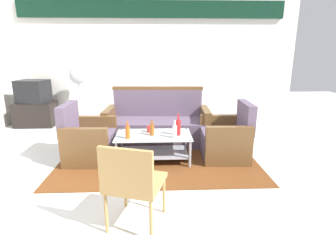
% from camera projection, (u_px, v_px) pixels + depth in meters
% --- Properties ---
extents(ground_plane, '(14.00, 14.00, 0.00)m').
position_uv_depth(ground_plane, '(152.00, 179.00, 3.30)').
color(ground_plane, white).
extents(wall_back, '(6.52, 0.19, 2.80)m').
position_uv_depth(wall_back, '(153.00, 56.00, 5.88)').
color(wall_back, silver).
rests_on(wall_back, ground).
extents(rug, '(2.91, 2.08, 0.01)m').
position_uv_depth(rug, '(158.00, 156.00, 4.03)').
color(rug, brown).
rests_on(rug, ground).
extents(couch, '(1.83, 0.82, 0.96)m').
position_uv_depth(couch, '(157.00, 125.00, 4.57)').
color(couch, '#5B4C60').
rests_on(couch, rug).
extents(armchair_left, '(0.72, 0.78, 0.85)m').
position_uv_depth(armchair_left, '(89.00, 141.00, 3.85)').
color(armchair_left, '#5B4C60').
rests_on(armchair_left, rug).
extents(armchair_right, '(0.73, 0.79, 0.85)m').
position_uv_depth(armchair_right, '(226.00, 139.00, 3.93)').
color(armchair_right, '#5B4C60').
rests_on(armchair_right, rug).
extents(coffee_table, '(1.10, 0.60, 0.40)m').
position_uv_depth(coffee_table, '(154.00, 143.00, 3.80)').
color(coffee_table, silver).
rests_on(coffee_table, rug).
extents(bottle_clear, '(0.06, 0.06, 0.26)m').
position_uv_depth(bottle_clear, '(175.00, 131.00, 3.60)').
color(bottle_clear, silver).
rests_on(bottle_clear, coffee_table).
extents(bottle_brown, '(0.07, 0.07, 0.24)m').
position_uv_depth(bottle_brown, '(152.00, 129.00, 3.71)').
color(bottle_brown, brown).
rests_on(bottle_brown, coffee_table).
extents(bottle_red, '(0.07, 0.07, 0.32)m').
position_uv_depth(bottle_red, '(178.00, 127.00, 3.72)').
color(bottle_red, red).
rests_on(bottle_red, coffee_table).
extents(bottle_orange, '(0.06, 0.06, 0.25)m').
position_uv_depth(bottle_orange, '(128.00, 132.00, 3.58)').
color(bottle_orange, '#D85919').
rests_on(bottle_orange, coffee_table).
extents(cup, '(0.08, 0.08, 0.10)m').
position_uv_depth(cup, '(150.00, 129.00, 3.87)').
color(cup, red).
rests_on(cup, coffee_table).
extents(tv_stand, '(0.80, 0.50, 0.52)m').
position_uv_depth(tv_stand, '(36.00, 114.00, 5.60)').
color(tv_stand, black).
rests_on(tv_stand, ground).
extents(television, '(0.68, 0.55, 0.48)m').
position_uv_depth(television, '(33.00, 91.00, 5.47)').
color(television, black).
rests_on(television, tv_stand).
extents(pedestal_fan, '(0.36, 0.36, 1.27)m').
position_uv_depth(pedestal_fan, '(78.00, 79.00, 5.49)').
color(pedestal_fan, '#2D2D33').
rests_on(pedestal_fan, ground).
extents(wicker_chair, '(0.60, 0.60, 0.84)m').
position_uv_depth(wicker_chair, '(132.00, 180.00, 2.27)').
color(wicker_chair, '#AD844C').
rests_on(wicker_chair, ground).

